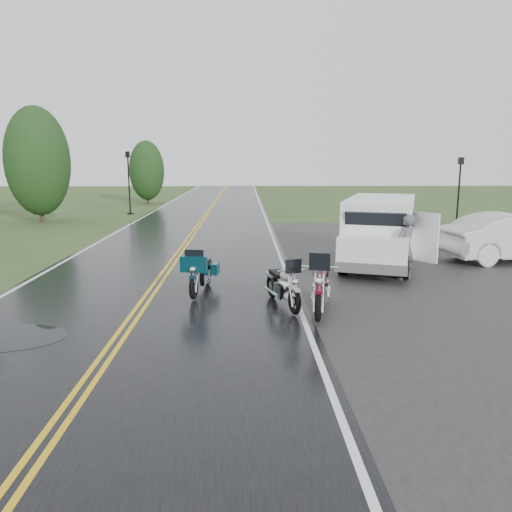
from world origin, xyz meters
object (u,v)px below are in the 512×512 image
(motorcycle_red, at_px, (319,291))
(person_at_van, at_px, (405,248))
(motorcycle_silver, at_px, (295,290))
(motorcycle_teal, at_px, (193,277))
(lamp_post_far_right, at_px, (458,194))
(lamp_post_far_left, at_px, (129,183))
(van_white, at_px, (344,239))

(motorcycle_red, xyz_separation_m, person_at_van, (3.15, 4.03, 0.23))
(motorcycle_silver, bearing_deg, motorcycle_teal, 135.59)
(person_at_van, xyz_separation_m, lamp_post_far_right, (6.03, 10.56, 0.89))
(motorcycle_red, bearing_deg, lamp_post_far_left, 123.10)
(lamp_post_far_left, bearing_deg, motorcycle_silver, -68.79)
(lamp_post_far_left, bearing_deg, person_at_van, -56.94)
(motorcycle_teal, distance_m, person_at_van, 6.41)
(van_white, relative_size, person_at_van, 3.04)
(motorcycle_teal, xyz_separation_m, person_at_van, (6.02, 2.18, 0.34))
(person_at_van, bearing_deg, motorcycle_silver, 7.86)
(motorcycle_teal, height_order, motorcycle_silver, motorcycle_teal)
(van_white, relative_size, lamp_post_far_left, 1.42)
(motorcycle_red, height_order, lamp_post_far_right, lamp_post_far_right)
(van_white, xyz_separation_m, lamp_post_far_right, (7.71, 9.93, 0.70))
(van_white, bearing_deg, lamp_post_far_right, 71.48)
(motorcycle_silver, height_order, person_at_van, person_at_van)
(motorcycle_silver, distance_m, lamp_post_far_right, 17.10)
(lamp_post_far_right, bearing_deg, motorcycle_red, -122.18)
(person_at_van, xyz_separation_m, lamp_post_far_left, (-12.31, 18.91, 1.10))
(motorcycle_red, xyz_separation_m, motorcycle_silver, (-0.46, 0.53, -0.11))
(motorcycle_red, height_order, person_at_van, person_at_van)
(motorcycle_red, relative_size, van_white, 0.42)
(motorcycle_teal, bearing_deg, lamp_post_far_left, 115.09)
(van_white, bearing_deg, motorcycle_teal, -127.74)
(van_white, xyz_separation_m, person_at_van, (1.68, -0.63, -0.19))
(lamp_post_far_left, height_order, lamp_post_far_right, lamp_post_far_left)
(person_at_van, height_order, lamp_post_far_left, lamp_post_far_left)
(van_white, distance_m, person_at_van, 1.81)
(motorcycle_silver, bearing_deg, van_white, 49.31)
(motorcycle_red, xyz_separation_m, lamp_post_far_right, (9.18, 14.59, 1.12))
(motorcycle_teal, height_order, van_white, van_white)
(motorcycle_red, relative_size, lamp_post_far_left, 0.60)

